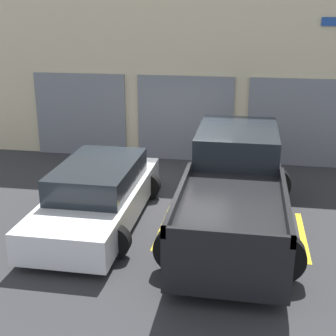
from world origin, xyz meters
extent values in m
plane|color=#2D2D30|center=(0.00, 0.00, 0.00)|extent=(28.00, 28.00, 0.00)
cube|color=beige|center=(0.00, 3.30, 2.72)|extent=(13.82, 0.60, 5.45)
cube|color=slate|center=(-3.39, 2.96, 1.24)|extent=(2.79, 0.08, 2.48)
cube|color=slate|center=(-0.20, 2.96, 1.24)|extent=(2.79, 0.08, 2.48)
cube|color=slate|center=(2.99, 2.96, 1.24)|extent=(2.79, 0.08, 2.48)
cube|color=black|center=(1.40, -1.61, 0.69)|extent=(1.89, 5.53, 0.91)
cube|color=#1E2328|center=(1.40, -0.09, 1.46)|extent=(1.74, 2.49, 0.63)
cube|color=black|center=(0.50, -2.85, 1.23)|extent=(0.08, 3.04, 0.18)
cube|color=black|center=(2.30, -2.85, 1.23)|extent=(0.08, 3.04, 0.18)
cube|color=black|center=(1.40, -4.33, 1.23)|extent=(1.89, 0.08, 0.18)
cylinder|color=black|center=(0.57, 0.11, 0.43)|extent=(0.86, 0.22, 0.86)
cylinder|color=black|center=(2.23, 0.11, 0.43)|extent=(0.86, 0.22, 0.86)
cylinder|color=black|center=(0.57, -3.32, 0.43)|extent=(0.86, 0.22, 0.86)
cylinder|color=black|center=(2.23, -3.32, 0.43)|extent=(0.86, 0.22, 0.86)
cube|color=white|center=(-1.40, -1.61, 0.44)|extent=(1.71, 4.55, 0.59)
cube|color=#1E2328|center=(-1.40, -1.49, 1.00)|extent=(1.50, 2.50, 0.53)
cylinder|color=black|center=(-2.14, -0.20, 0.31)|extent=(0.62, 0.22, 0.62)
cylinder|color=black|center=(-0.66, -0.20, 0.31)|extent=(0.62, 0.22, 0.62)
cylinder|color=black|center=(-2.14, -3.02, 0.31)|extent=(0.62, 0.22, 0.62)
cylinder|color=black|center=(-0.66, -3.02, 0.31)|extent=(0.62, 0.22, 0.62)
cube|color=gold|center=(-2.80, -1.61, 0.00)|extent=(0.12, 2.20, 0.01)
cube|color=gold|center=(0.00, -1.61, 0.00)|extent=(0.12, 2.20, 0.01)
cube|color=gold|center=(2.80, -1.61, 0.00)|extent=(0.12, 2.20, 0.01)
camera|label=1|loc=(1.59, -10.27, 4.27)|focal=50.00mm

